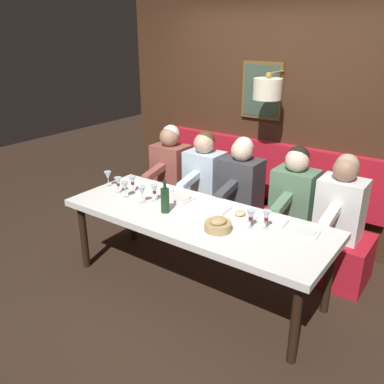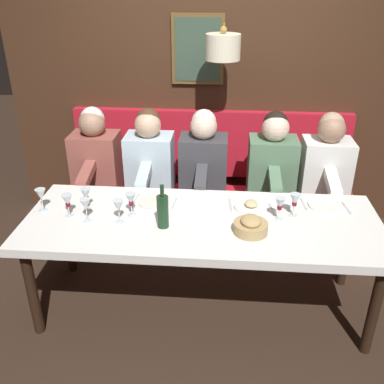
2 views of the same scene
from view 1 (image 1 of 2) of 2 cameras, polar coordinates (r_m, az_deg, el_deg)
ground_plane at (r=3.93m, az=0.44°, el=-12.99°), size 12.00×12.00×0.00m
dining_table at (r=3.59m, az=0.47°, el=-4.11°), size 0.90×2.40×0.74m
banquette_bench at (r=4.47m, az=7.06°, el=-5.21°), size 0.52×2.60×0.45m
back_wall_panel at (r=4.59m, az=11.26°, el=10.38°), size 0.59×3.80×2.90m
diner_nearest at (r=3.90m, az=20.09°, el=-1.09°), size 0.60×0.40×0.79m
diner_near at (r=4.03m, az=14.09°, el=0.32°), size 0.60×0.40×0.79m
diner_middle at (r=4.25m, az=6.87°, el=2.00°), size 0.60×0.40×0.79m
diner_far at (r=4.48m, az=1.70°, el=3.18°), size 0.60×0.40×0.79m
diner_farthest at (r=4.74m, az=-3.03°, el=4.24°), size 0.60×0.40×0.79m
place_setting_0 at (r=3.55m, az=6.72°, el=-3.21°), size 0.24×0.32×0.05m
place_setting_1 at (r=3.41m, az=15.00°, el=-5.05°), size 0.24×0.32×0.01m
place_setting_2 at (r=3.92m, az=-1.92°, el=-0.67°), size 0.24×0.32×0.01m
wine_glass_0 at (r=3.32m, az=10.31°, el=-3.31°), size 0.07×0.07×0.16m
wine_glass_1 at (r=3.78m, az=-6.96°, el=0.09°), size 0.07×0.07×0.16m
wine_glass_2 at (r=4.05m, az=-8.28°, el=1.53°), size 0.07×0.07×0.16m
wine_glass_3 at (r=3.81m, az=-5.25°, el=0.32°), size 0.07×0.07×0.16m
wine_glass_4 at (r=3.31m, az=8.18°, el=-3.27°), size 0.07×0.07×0.16m
wine_glass_5 at (r=3.92m, az=-9.34°, el=0.77°), size 0.07×0.07×0.16m
wine_glass_6 at (r=4.05m, az=-10.25°, el=1.38°), size 0.07×0.07×0.16m
wine_glass_7 at (r=4.24m, az=-11.63°, el=2.22°), size 0.07×0.07×0.16m
wine_bottle at (r=3.58m, az=-3.77°, el=-1.10°), size 0.08×0.08×0.30m
bread_bowl at (r=3.28m, az=3.65°, el=-4.58°), size 0.22×0.22×0.12m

